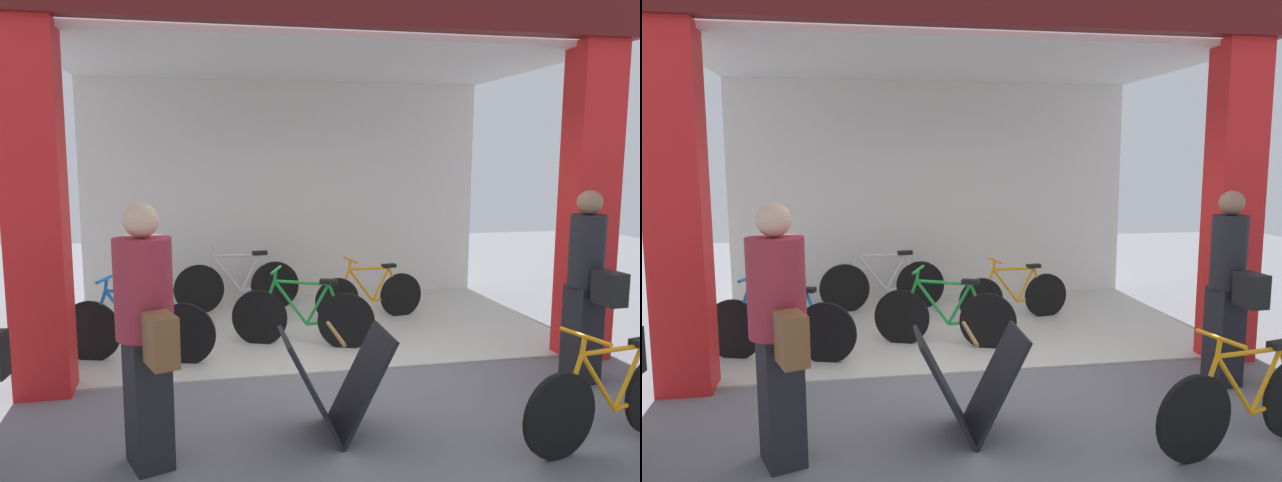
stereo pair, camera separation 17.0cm
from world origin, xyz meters
TOP-DOWN VIEW (x-y plane):
  - ground_plane at (0.00, 0.00)m, footprint 19.18×19.18m
  - shop_facade at (0.00, 1.69)m, footprint 5.79×3.51m
  - bicycle_inside_0 at (-0.76, 2.50)m, footprint 1.64×0.45m
  - bicycle_inside_1 at (0.83, 1.75)m, footprint 1.42×0.39m
  - bicycle_inside_2 at (-1.86, 0.64)m, footprint 1.52×0.54m
  - bicycle_inside_3 at (-0.18, 0.83)m, footprint 1.47×0.58m
  - bicycle_parked_0 at (1.56, -1.81)m, footprint 1.51×0.45m
  - sandwich_board_sign at (-0.30, -1.25)m, footprint 0.79×0.58m
  - pedestrian_0 at (-1.59, -1.46)m, footprint 0.47×0.69m
  - pedestrian_3 at (2.13, -0.67)m, footprint 0.32×0.61m

SIDE VIEW (x-z plane):
  - ground_plane at x=0.00m, z-range 0.00..0.00m
  - bicycle_inside_1 at x=0.83m, z-range -0.08..0.71m
  - bicycle_parked_0 at x=1.56m, z-range -0.08..0.76m
  - bicycle_inside_3 at x=-0.18m, z-range -0.09..0.77m
  - bicycle_inside_2 at x=-1.86m, z-range -0.09..0.78m
  - bicycle_inside_0 at x=-0.76m, z-range -0.09..0.81m
  - sandwich_board_sign at x=-0.30m, z-range 0.00..0.78m
  - pedestrian_3 at x=2.13m, z-range 0.02..1.76m
  - pedestrian_0 at x=-1.59m, z-range 0.04..1.78m
  - shop_facade at x=0.00m, z-range 0.15..3.89m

